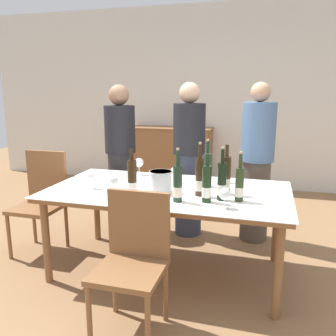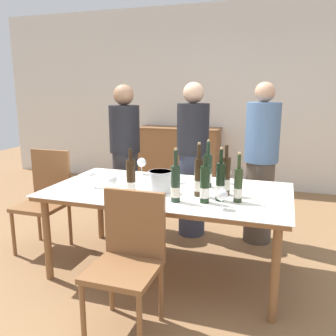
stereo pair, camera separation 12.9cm
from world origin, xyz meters
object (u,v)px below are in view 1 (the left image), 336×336
object	(u,v)px
person_host	(121,158)
wine_bottle_5	(226,176)
dining_table	(168,196)
wine_bottle_7	(178,184)
wine_bottle_0	(200,177)
wine_glass_3	(91,177)
wine_bottle_6	(132,180)
wine_bottle_4	(239,185)
wine_glass_0	(174,172)
wine_glass_4	(113,181)
person_guest_right	(257,164)
chair_left_end	(42,196)
sideboard_cabinet	(171,157)
wine_bottle_3	(207,171)
wine_bottle_1	(222,182)
ice_bucket	(161,181)
chair_near_front	(133,253)
wine_bottle_2	(207,185)
person_guest_left	(189,161)
wine_glass_5	(139,163)
wine_glass_1	(225,195)

from	to	relation	value
person_host	wine_bottle_5	bearing A→B (deg)	-33.74
dining_table	wine_bottle_7	distance (m)	0.38
wine_bottle_0	wine_glass_3	world-z (taller)	wine_bottle_0
wine_bottle_6	wine_bottle_7	distance (m)	0.36
wine_bottle_6	wine_bottle_4	bearing A→B (deg)	9.47
wine_glass_0	person_host	world-z (taller)	person_host
wine_glass_4	person_guest_right	world-z (taller)	person_guest_right
wine_bottle_7	chair_left_end	size ratio (longest dim) A/B	0.41
sideboard_cabinet	wine_glass_4	size ratio (longest dim) A/B	8.28
wine_bottle_0	wine_bottle_6	distance (m)	0.52
wine_bottle_5	wine_bottle_6	distance (m)	0.73
wine_glass_4	person_host	xyz separation A→B (m)	(-0.41, 1.10, -0.04)
wine_bottle_3	wine_glass_4	xyz separation A→B (m)	(-0.66, -0.45, -0.03)
wine_bottle_0	wine_bottle_6	world-z (taller)	wine_bottle_0
wine_bottle_1	wine_bottle_7	distance (m)	0.33
ice_bucket	person_host	size ratio (longest dim) A/B	0.12
sideboard_cabinet	person_host	world-z (taller)	person_host
chair_near_front	wine_bottle_0	bearing A→B (deg)	65.93
dining_table	wine_bottle_6	world-z (taller)	wine_bottle_6
wine_bottle_1	wine_bottle_2	xyz separation A→B (m)	(-0.10, -0.08, -0.01)
wine_bottle_5	person_host	distance (m)	1.50
ice_bucket	wine_glass_0	size ratio (longest dim) A/B	1.31
sideboard_cabinet	dining_table	size ratio (longest dim) A/B	0.66
sideboard_cabinet	wine_bottle_4	distance (m)	3.13
sideboard_cabinet	ice_bucket	distance (m)	2.87
wine_bottle_3	chair_near_front	xyz separation A→B (m)	(-0.31, -0.94, -0.35)
person_host	person_guest_right	distance (m)	1.45
dining_table	wine_bottle_2	distance (m)	0.47
dining_table	wine_glass_3	world-z (taller)	wine_glass_3
dining_table	sideboard_cabinet	bearing A→B (deg)	104.75
wine_bottle_2	wine_bottle_4	world-z (taller)	wine_bottle_4
person_guest_right	person_guest_left	bearing A→B (deg)	-177.32
wine_bottle_0	wine_bottle_7	world-z (taller)	wine_bottle_0
wine_bottle_6	wine_bottle_0	bearing A→B (deg)	21.16
wine_bottle_1	wine_bottle_2	world-z (taller)	wine_bottle_1
wine_glass_3	wine_glass_5	distance (m)	0.60
ice_bucket	chair_left_end	distance (m)	1.29
ice_bucket	chair_near_front	world-z (taller)	ice_bucket
wine_bottle_2	sideboard_cabinet	bearing A→B (deg)	110.05
wine_bottle_1	wine_bottle_3	world-z (taller)	wine_bottle_3
wine_bottle_0	chair_near_front	world-z (taller)	wine_bottle_0
wine_bottle_7	person_guest_left	size ratio (longest dim) A/B	0.25
wine_bottle_1	wine_bottle_5	distance (m)	0.17
person_guest_right	ice_bucket	bearing A→B (deg)	-125.71
person_guest_left	wine_glass_0	bearing A→B (deg)	-89.15
wine_bottle_0	wine_bottle_3	world-z (taller)	wine_bottle_0
wine_bottle_7	wine_glass_1	xyz separation A→B (m)	(0.35, -0.06, -0.04)
chair_left_end	person_guest_left	xyz separation A→B (m)	(1.26, 0.76, 0.26)
wine_glass_1	wine_glass_4	size ratio (longest dim) A/B	0.93
wine_bottle_1	wine_glass_5	size ratio (longest dim) A/B	2.48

